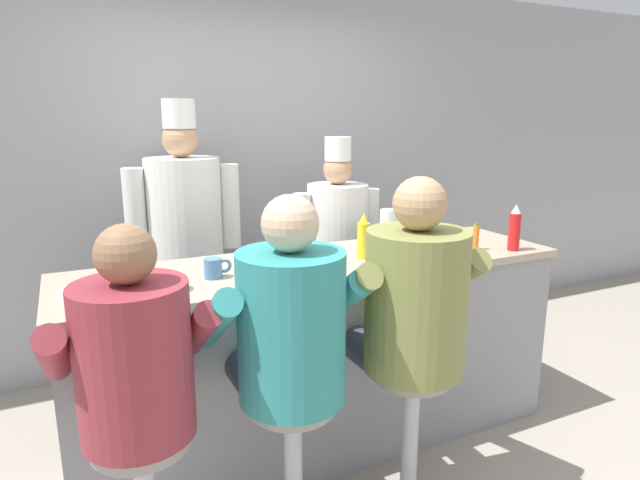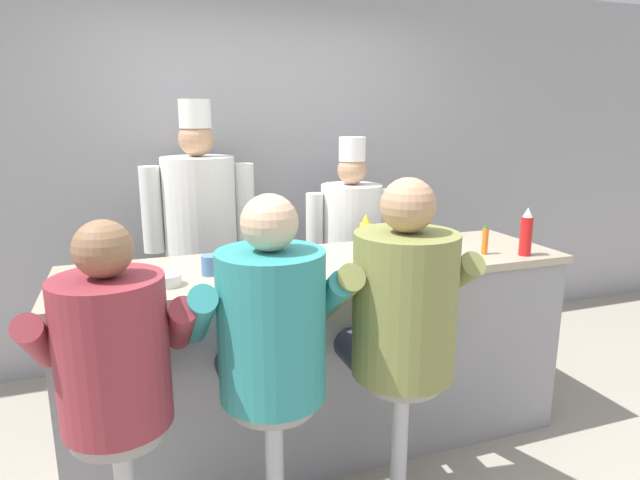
{
  "view_description": "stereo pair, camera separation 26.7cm",
  "coord_description": "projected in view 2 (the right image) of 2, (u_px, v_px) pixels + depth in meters",
  "views": [
    {
      "loc": [
        -1.15,
        -2.03,
        1.74
      ],
      "look_at": [
        -0.03,
        0.32,
        1.14
      ],
      "focal_mm": 30.0,
      "sensor_mm": 36.0,
      "label": 1
    },
    {
      "loc": [
        -0.9,
        -2.13,
        1.74
      ],
      "look_at": [
        -0.03,
        0.32,
        1.14
      ],
      "focal_mm": 30.0,
      "sensor_mm": 36.0,
      "label": 2
    }
  ],
  "objects": [
    {
      "name": "cook_in_whites_near",
      "position": [
        201.0,
        231.0,
        3.48
      ],
      "size": [
        0.72,
        0.46,
        1.84
      ],
      "color": "#232328",
      "rests_on": "ground_plane"
    },
    {
      "name": "cook_in_whites_far",
      "position": [
        351.0,
        247.0,
        3.59
      ],
      "size": [
        0.63,
        0.4,
        1.61
      ],
      "color": "#232328",
      "rests_on": "ground_plane"
    },
    {
      "name": "ketchup_bottle_red",
      "position": [
        526.0,
        233.0,
        2.82
      ],
      "size": [
        0.06,
        0.06,
        0.26
      ],
      "color": "red",
      "rests_on": "diner_counter"
    },
    {
      "name": "mustard_bottle_yellow",
      "position": [
        366.0,
        238.0,
        2.74
      ],
      "size": [
        0.06,
        0.06,
        0.24
      ],
      "color": "yellow",
      "rests_on": "diner_counter"
    },
    {
      "name": "diner_seated_teal",
      "position": [
        270.0,
        333.0,
        2.04
      ],
      "size": [
        0.62,
        0.61,
        1.48
      ],
      "color": "#B2B5BA",
      "rests_on": "ground_plane"
    },
    {
      "name": "hot_sauce_bottle_orange",
      "position": [
        485.0,
        241.0,
        2.86
      ],
      "size": [
        0.03,
        0.03,
        0.15
      ],
      "color": "orange",
      "rests_on": "diner_counter"
    },
    {
      "name": "ground_plane",
      "position": [
        347.0,
        477.0,
        2.65
      ],
      "size": [
        20.0,
        20.0,
        0.0
      ],
      "primitive_type": "plane",
      "color": "#9E9384"
    },
    {
      "name": "water_pitcher_clear",
      "position": [
        396.0,
        230.0,
        2.95
      ],
      "size": [
        0.13,
        0.11,
        0.22
      ],
      "color": "silver",
      "rests_on": "diner_counter"
    },
    {
      "name": "diner_seated_maroon",
      "position": [
        114.0,
        363.0,
        1.86
      ],
      "size": [
        0.57,
        0.56,
        1.42
      ],
      "color": "#B2B5BA",
      "rests_on": "ground_plane"
    },
    {
      "name": "diner_counter",
      "position": [
        323.0,
        352.0,
        2.85
      ],
      "size": [
        2.59,
        0.71,
        1.02
      ],
      "color": "gray",
      "rests_on": "ground_plane"
    },
    {
      "name": "cereal_bowl",
      "position": [
        166.0,
        280.0,
        2.34
      ],
      "size": [
        0.14,
        0.14,
        0.05
      ],
      "color": "white",
      "rests_on": "diner_counter"
    },
    {
      "name": "diner_seated_olive",
      "position": [
        400.0,
        312.0,
        2.23
      ],
      "size": [
        0.65,
        0.64,
        1.51
      ],
      "color": "#B2B5BA",
      "rests_on": "ground_plane"
    },
    {
      "name": "coffee_mug_blue",
      "position": [
        211.0,
        265.0,
        2.49
      ],
      "size": [
        0.13,
        0.08,
        0.09
      ],
      "color": "#4C7AB2",
      "rests_on": "diner_counter"
    },
    {
      "name": "wall_back",
      "position": [
        260.0,
        171.0,
        3.9
      ],
      "size": [
        10.0,
        0.06,
        2.7
      ],
      "color": "#99999E",
      "rests_on": "ground_plane"
    },
    {
      "name": "napkin_dispenser_chrome",
      "position": [
        396.0,
        253.0,
        2.68
      ],
      "size": [
        0.12,
        0.07,
        0.11
      ],
      "color": "silver",
      "rests_on": "diner_counter"
    },
    {
      "name": "breakfast_plate",
      "position": [
        88.0,
        282.0,
        2.34
      ],
      "size": [
        0.24,
        0.24,
        0.05
      ],
      "color": "white",
      "rests_on": "diner_counter"
    }
  ]
}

